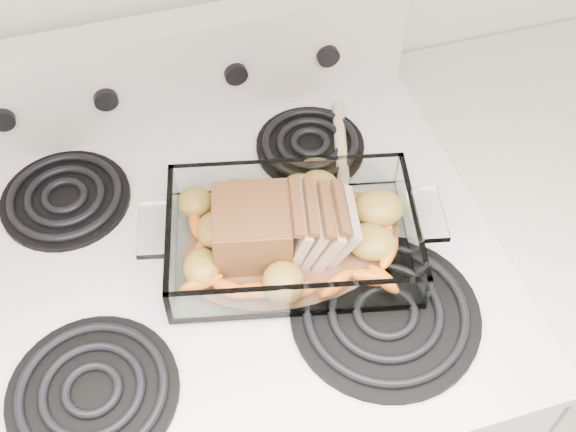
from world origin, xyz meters
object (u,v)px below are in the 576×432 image
object	(u,v)px
baking_dish	(292,240)
electric_range	(235,394)
counter_right	(546,311)
pork_roast	(273,232)

from	to	relation	value
baking_dish	electric_range	bearing A→B (deg)	178.15
counter_right	baking_dish	xyz separation A→B (m)	(-0.56, -0.03, 0.50)
counter_right	pork_roast	world-z (taller)	pork_roast
baking_dish	pork_roast	world-z (taller)	pork_roast
baking_dish	pork_roast	size ratio (longest dim) A/B	1.74
pork_roast	counter_right	bearing A→B (deg)	-17.65
baking_dish	pork_roast	xyz separation A→B (m)	(-0.03, 0.00, 0.03)
electric_range	baking_dish	world-z (taller)	electric_range
counter_right	pork_roast	size ratio (longest dim) A/B	4.84
electric_range	counter_right	size ratio (longest dim) A/B	1.20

